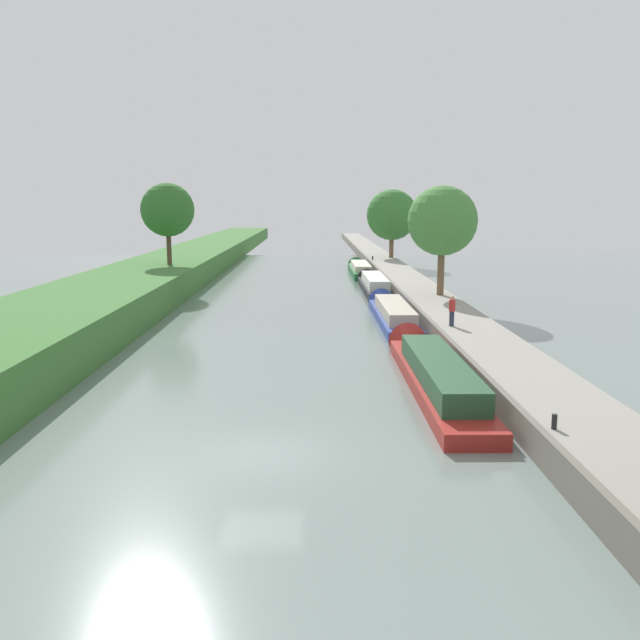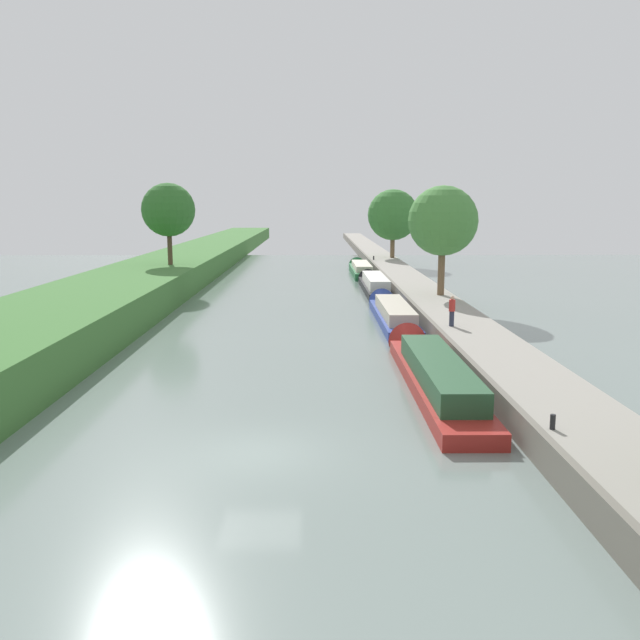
% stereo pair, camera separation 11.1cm
% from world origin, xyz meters
% --- Properties ---
extents(ground_plane, '(160.00, 160.00, 0.00)m').
position_xyz_m(ground_plane, '(0.00, 0.00, 0.00)').
color(ground_plane, slate).
extents(right_towpath, '(3.49, 260.00, 1.03)m').
position_xyz_m(right_towpath, '(10.12, 0.00, 0.51)').
color(right_towpath, gray).
rests_on(right_towpath, ground_plane).
extents(stone_quay, '(0.25, 260.00, 1.08)m').
position_xyz_m(stone_quay, '(8.25, 0.00, 0.54)').
color(stone_quay, '#6B665B').
rests_on(stone_quay, ground_plane).
extents(narrowboat_red, '(2.12, 15.51, 2.18)m').
position_xyz_m(narrowboat_red, '(6.66, 7.88, 0.59)').
color(narrowboat_red, maroon).
rests_on(narrowboat_red, ground_plane).
extents(narrowboat_blue, '(2.05, 13.91, 2.02)m').
position_xyz_m(narrowboat_blue, '(6.77, 23.61, 0.53)').
color(narrowboat_blue, '#283D93').
rests_on(narrowboat_blue, ground_plane).
extents(narrowboat_black, '(2.00, 14.04, 2.10)m').
position_xyz_m(narrowboat_black, '(6.94, 38.85, 0.58)').
color(narrowboat_black, black).
rests_on(narrowboat_black, ground_plane).
extents(narrowboat_green, '(2.03, 13.50, 1.93)m').
position_xyz_m(narrowboat_green, '(6.71, 52.72, 0.55)').
color(narrowboat_green, '#1E6033').
rests_on(narrowboat_green, ground_plane).
extents(tree_rightbank_midnear, '(4.98, 4.98, 7.83)m').
position_xyz_m(tree_rightbank_midnear, '(10.84, 28.43, 6.34)').
color(tree_rightbank_midnear, brown).
rests_on(tree_rightbank_midnear, right_towpath).
extents(tree_rightbank_midfar, '(6.14, 6.14, 8.26)m').
position_xyz_m(tree_rightbank_midfar, '(11.24, 62.21, 6.20)').
color(tree_rightbank_midfar, brown).
rests_on(tree_rightbank_midfar, right_towpath).
extents(tree_leftbank_downstream, '(4.64, 4.64, 7.10)m').
position_xyz_m(tree_leftbank_downstream, '(-11.03, 39.45, 7.01)').
color(tree_leftbank_downstream, '#4C3828').
rests_on(tree_leftbank_downstream, left_grassy_bank).
extents(person_walking, '(0.34, 0.34, 1.66)m').
position_xyz_m(person_walking, '(9.10, 15.96, 1.90)').
color(person_walking, '#282D42').
rests_on(person_walking, right_towpath).
extents(mooring_bollard_near, '(0.16, 0.16, 0.45)m').
position_xyz_m(mooring_bollard_near, '(8.67, -0.74, 1.25)').
color(mooring_bollard_near, black).
rests_on(mooring_bollard_near, right_towpath).
extents(mooring_bollard_far, '(0.16, 0.16, 0.45)m').
position_xyz_m(mooring_bollard_far, '(8.67, 59.00, 1.25)').
color(mooring_bollard_far, black).
rests_on(mooring_bollard_far, right_towpath).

